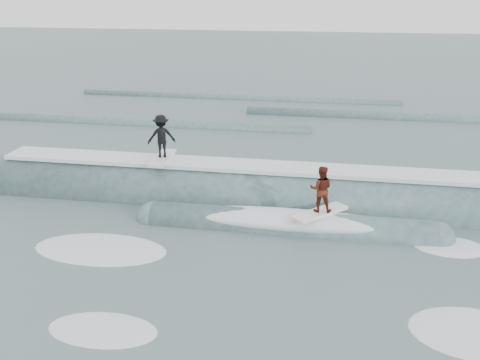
# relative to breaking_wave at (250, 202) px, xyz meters

# --- Properties ---
(ground) EXTENTS (160.00, 160.00, 0.00)m
(ground) POSITION_rel_breaking_wave_xyz_m (-0.24, -3.88, -0.04)
(ground) COLOR #3C5357
(ground) RESTS_ON ground
(breaking_wave) EXTENTS (20.75, 4.06, 2.55)m
(breaking_wave) POSITION_rel_breaking_wave_xyz_m (0.00, 0.00, 0.00)
(breaking_wave) COLOR #335554
(breaking_wave) RESTS_ON ground
(surfer_black) EXTENTS (1.15, 2.02, 1.65)m
(surfer_black) POSITION_rel_breaking_wave_xyz_m (-3.29, 0.29, 2.09)
(surfer_black) COLOR silver
(surfer_black) RESTS_ON ground
(surfer_red) EXTENTS (1.77, 1.84, 1.57)m
(surfer_red) POSITION_rel_breaking_wave_xyz_m (2.51, -1.91, 1.25)
(surfer_red) COLOR white
(surfer_red) RESTS_ON ground
(whitewater) EXTENTS (13.11, 7.36, 0.10)m
(whitewater) POSITION_rel_breaking_wave_xyz_m (0.59, -5.26, -0.04)
(whitewater) COLOR white
(whitewater) RESTS_ON ground
(far_swells) EXTENTS (39.91, 8.65, 0.80)m
(far_swells) POSITION_rel_breaking_wave_xyz_m (-0.35, 13.77, -0.04)
(far_swells) COLOR #335554
(far_swells) RESTS_ON ground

